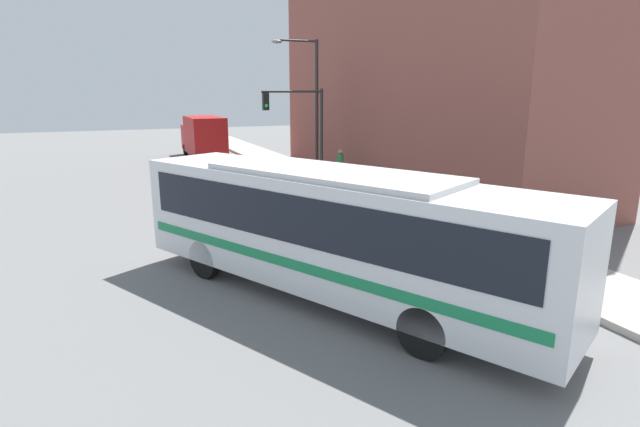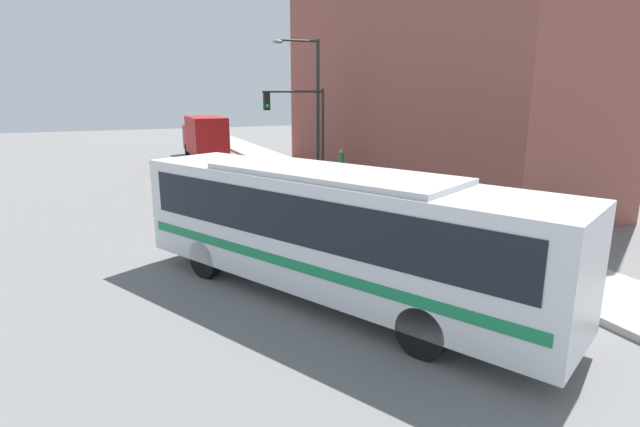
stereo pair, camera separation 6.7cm
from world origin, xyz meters
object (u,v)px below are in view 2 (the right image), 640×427
city_bus (330,225)px  delivery_truck (205,136)px  fire_hydrant (409,213)px  traffic_light_pole (302,119)px  parking_meter (352,180)px  pedestrian_near_corner (341,166)px  street_lamp (312,99)px

city_bus → delivery_truck: bearing=58.6°
city_bus → delivery_truck: size_ratio=1.61×
city_bus → fire_hydrant: size_ratio=15.85×
city_bus → delivery_truck: (1.95, 27.73, -0.15)m
traffic_light_pole → parking_meter: 4.75m
fire_hydrant → parking_meter: parking_meter is taller
city_bus → pedestrian_near_corner: (6.63, 13.46, -0.76)m
traffic_light_pole → street_lamp: (0.94, 0.89, 0.97)m
city_bus → parking_meter: (5.47, 9.79, -0.85)m
city_bus → delivery_truck: city_bus is taller
delivery_truck → street_lamp: (3.45, -13.20, 2.86)m
city_bus → traffic_light_pole: bearing=44.5°
street_lamp → delivery_truck: bearing=104.6°
traffic_light_pole → pedestrian_near_corner: bearing=-4.8°
city_bus → pedestrian_near_corner: bearing=36.4°
fire_hydrant → pedestrian_near_corner: bearing=82.2°
traffic_light_pole → pedestrian_near_corner: size_ratio=2.73×
delivery_truck → fire_hydrant: (3.52, -22.77, -1.18)m
city_bus → parking_meter: city_bus is taller
delivery_truck → street_lamp: bearing=-75.4°
street_lamp → traffic_light_pole: bearing=-136.5°
parking_meter → city_bus: bearing=-119.2°
city_bus → parking_meter: 11.25m
city_bus → street_lamp: 15.74m
delivery_truck → pedestrian_near_corner: size_ratio=3.85×
parking_meter → pedestrian_near_corner: pedestrian_near_corner is taller
delivery_truck → street_lamp: 13.94m
traffic_light_pole → street_lamp: 1.62m
delivery_truck → fire_hydrant: delivery_truck is taller
delivery_truck → street_lamp: street_lamp is taller
city_bus → traffic_light_pole: size_ratio=2.27×
fire_hydrant → traffic_light_pole: traffic_light_pole is taller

